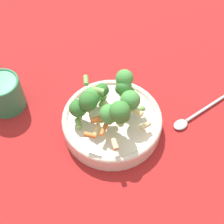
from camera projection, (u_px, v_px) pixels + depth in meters
ground_plane at (112, 127)px, 0.72m from camera, size 3.00×3.00×0.00m
bowl at (112, 121)px, 0.70m from camera, size 0.22×0.22×0.04m
pasta_salad at (110, 101)px, 0.65m from camera, size 0.18×0.17×0.09m
cup at (4, 93)px, 0.72m from camera, size 0.09×0.09×0.08m
spoon at (192, 117)px, 0.73m from camera, size 0.06×0.17×0.01m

